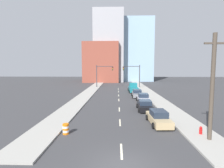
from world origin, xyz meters
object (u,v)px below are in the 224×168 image
(sedan_silver, at_px, (143,98))
(sedan_gray, at_px, (137,94))
(pickup_truck_teal, at_px, (133,88))
(utility_pole_right_near, at_px, (212,87))
(sedan_black, at_px, (145,106))
(sedan_tan, at_px, (159,118))
(traffic_signal_left, at_px, (101,73))
(traffic_barrel, at_px, (66,129))
(fire_hydrant, at_px, (201,131))
(traffic_signal_right, at_px, (135,73))

(sedan_silver, height_order, sedan_gray, sedan_silver)
(sedan_gray, distance_m, pickup_truck_teal, 7.22)
(utility_pole_right_near, height_order, sedan_black, utility_pole_right_near)
(sedan_tan, xyz_separation_m, sedan_gray, (-0.35, 16.92, 0.01))
(sedan_silver, distance_m, sedan_gray, 5.27)
(traffic_signal_left, xyz_separation_m, traffic_barrel, (0.02, -36.04, -3.88))
(fire_hydrant, distance_m, sedan_black, 9.72)
(traffic_barrel, bearing_deg, fire_hydrant, -0.09)
(traffic_signal_left, height_order, sedan_gray, traffic_signal_left)
(fire_hydrant, height_order, sedan_silver, sedan_silver)
(sedan_gray, bearing_deg, pickup_truck_teal, 92.18)
(traffic_signal_right, distance_m, traffic_barrel, 37.54)
(traffic_signal_left, distance_m, sedan_gray, 18.64)
(utility_pole_right_near, distance_m, sedan_tan, 6.47)
(sedan_gray, xyz_separation_m, pickup_truck_teal, (-0.09, 7.22, 0.19))
(fire_hydrant, bearing_deg, utility_pole_right_near, -82.14)
(traffic_barrel, relative_size, sedan_silver, 0.22)
(sedan_black, relative_size, sedan_silver, 1.02)
(sedan_tan, height_order, sedan_black, sedan_tan)
(traffic_signal_right, xyz_separation_m, pickup_truck_teal, (-1.20, -8.87, -3.47))
(traffic_signal_right, distance_m, utility_pole_right_near, 37.29)
(fire_hydrant, bearing_deg, traffic_barrel, 179.91)
(sedan_tan, distance_m, pickup_truck_teal, 24.14)
(traffic_signal_right, distance_m, sedan_gray, 16.53)
(sedan_black, bearing_deg, traffic_signal_left, 108.86)
(pickup_truck_teal, bearing_deg, fire_hydrant, -83.51)
(sedan_tan, distance_m, sedan_silver, 11.67)
(fire_hydrant, xyz_separation_m, sedan_black, (-3.46, 9.08, 0.23))
(sedan_gray, bearing_deg, sedan_silver, -83.72)
(traffic_barrel, bearing_deg, utility_pole_right_near, -5.52)
(sedan_silver, height_order, pickup_truck_teal, pickup_truck_teal)
(fire_hydrant, relative_size, sedan_tan, 0.18)
(traffic_signal_right, distance_m, sedan_silver, 21.65)
(sedan_black, bearing_deg, pickup_truck_teal, 91.15)
(traffic_barrel, bearing_deg, traffic_signal_right, 74.84)
(utility_pole_right_near, xyz_separation_m, sedan_gray, (-3.49, 21.13, -3.76))
(traffic_signal_left, height_order, fire_hydrant, traffic_signal_left)
(traffic_barrel, xyz_separation_m, pickup_truck_teal, (8.56, 27.17, 0.40))
(utility_pole_right_near, bearing_deg, traffic_signal_left, 108.10)
(sedan_gray, bearing_deg, traffic_signal_left, 119.81)
(traffic_signal_right, bearing_deg, sedan_silver, -91.79)
(sedan_silver, bearing_deg, sedan_gray, 95.90)
(traffic_signal_left, relative_size, sedan_tan, 1.43)
(utility_pole_right_near, distance_m, fire_hydrant, 4.20)
(sedan_silver, bearing_deg, utility_pole_right_near, -78.05)
(traffic_signal_right, distance_m, fire_hydrant, 36.34)
(traffic_signal_right, relative_size, utility_pole_right_near, 0.77)
(pickup_truck_teal, bearing_deg, sedan_tan, -89.64)
(traffic_barrel, distance_m, sedan_black, 12.44)
(traffic_signal_left, xyz_separation_m, traffic_signal_right, (9.78, 0.00, 0.00))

